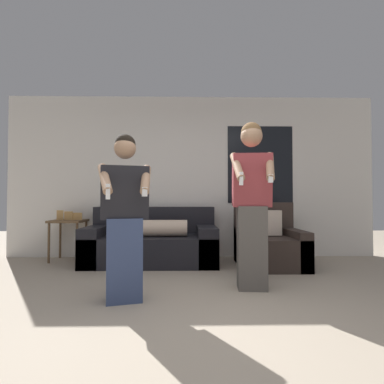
# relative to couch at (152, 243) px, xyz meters

# --- Properties ---
(ground_plane) EXTENTS (14.00, 14.00, 0.00)m
(ground_plane) POSITION_rel_couch_xyz_m (0.61, -2.31, -0.30)
(ground_plane) COLOR tan
(wall_back) EXTENTS (6.15, 0.07, 2.70)m
(wall_back) POSITION_rel_couch_xyz_m (0.63, 0.51, 1.06)
(wall_back) COLOR silver
(wall_back) RESTS_ON ground_plane
(couch) EXTENTS (1.93, 0.95, 0.84)m
(couch) POSITION_rel_couch_xyz_m (0.00, 0.00, 0.00)
(couch) COLOR black
(couch) RESTS_ON ground_plane
(armchair) EXTENTS (0.89, 0.95, 0.91)m
(armchair) POSITION_rel_couch_xyz_m (1.71, -0.22, 0.00)
(armchair) COLOR #332823
(armchair) RESTS_ON ground_plane
(side_table) EXTENTS (0.50, 0.49, 0.79)m
(side_table) POSITION_rel_couch_xyz_m (-1.34, 0.21, 0.25)
(side_table) COLOR brown
(side_table) RESTS_ON ground_plane
(person_left) EXTENTS (0.51, 0.55, 1.57)m
(person_left) POSITION_rel_couch_xyz_m (-0.06, -1.72, 0.49)
(person_left) COLOR #384770
(person_left) RESTS_ON ground_plane
(person_right) EXTENTS (0.47, 0.50, 1.79)m
(person_right) POSITION_rel_couch_xyz_m (1.22, -1.36, 0.63)
(person_right) COLOR #56514C
(person_right) RESTS_ON ground_plane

